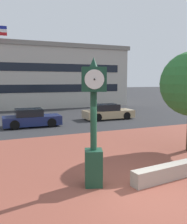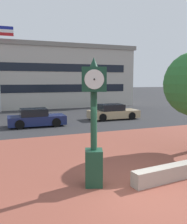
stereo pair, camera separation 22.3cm
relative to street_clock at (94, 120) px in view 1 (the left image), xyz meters
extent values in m
plane|color=#2D2D30|center=(1.10, -1.18, -2.09)|extent=(200.00, 200.00, 0.00)
cube|color=brown|center=(1.10, 1.14, -2.08)|extent=(44.00, 12.63, 0.01)
cube|color=#ADA393|center=(2.64, -0.53, -1.84)|extent=(3.22, 0.72, 0.50)
cube|color=#19422D|center=(0.00, 0.00, -1.51)|extent=(0.68, 0.68, 1.15)
cylinder|color=#19422D|center=(0.00, 0.00, -0.03)|extent=(0.20, 0.20, 1.80)
cube|color=#19422D|center=(0.00, 0.00, 1.22)|extent=(0.91, 0.91, 0.71)
cylinder|color=white|center=(0.13, 0.35, 1.22)|extent=(0.54, 0.22, 0.56)
sphere|color=black|center=(0.13, 0.37, 1.22)|extent=(0.05, 0.05, 0.05)
cylinder|color=white|center=(-0.13, -0.35, 1.22)|extent=(0.54, 0.22, 0.56)
sphere|color=black|center=(-0.13, -0.37, 1.22)|extent=(0.05, 0.05, 0.05)
cone|color=#19422D|center=(0.00, 0.00, 1.73)|extent=(0.25, 0.25, 0.30)
cube|color=tan|center=(6.59, 12.05, -1.65)|extent=(4.31, 1.86, 0.64)
cube|color=black|center=(6.38, 12.06, -1.09)|extent=(2.00, 1.55, 0.56)
cylinder|color=black|center=(7.93, 12.83, -1.77)|extent=(0.65, 0.24, 0.64)
cylinder|color=black|center=(7.89, 11.20, -1.77)|extent=(0.65, 0.24, 0.64)
cylinder|color=black|center=(5.29, 12.90, -1.77)|extent=(0.65, 0.24, 0.64)
cylinder|color=black|center=(5.25, 11.28, -1.77)|extent=(0.65, 0.24, 0.64)
cube|color=navy|center=(-0.02, 11.11, -1.65)|extent=(4.08, 1.83, 0.64)
cube|color=black|center=(-0.22, 11.12, -1.09)|extent=(1.90, 1.53, 0.56)
cylinder|color=black|center=(1.25, 11.88, -1.77)|extent=(0.65, 0.24, 0.64)
cylinder|color=black|center=(1.21, 10.28, -1.77)|extent=(0.65, 0.24, 0.64)
cylinder|color=black|center=(-1.25, 11.94, -1.77)|extent=(0.65, 0.24, 0.64)
cylinder|color=black|center=(-1.29, 10.34, -1.77)|extent=(0.65, 0.24, 0.64)
cube|color=#B2ADA3|center=(-0.43, 28.46, 1.47)|extent=(28.93, 13.95, 7.11)
cube|color=gray|center=(-0.43, 28.46, 5.27)|extent=(29.51, 14.22, 0.50)
cube|color=black|center=(-0.43, 21.46, 0.28)|extent=(26.04, 0.04, 0.90)
cube|color=black|center=(-0.43, 21.46, 2.65)|extent=(26.04, 0.04, 0.90)
camera|label=1|loc=(-2.98, -6.91, 1.19)|focal=40.14mm
camera|label=2|loc=(-2.78, -6.99, 1.19)|focal=40.14mm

